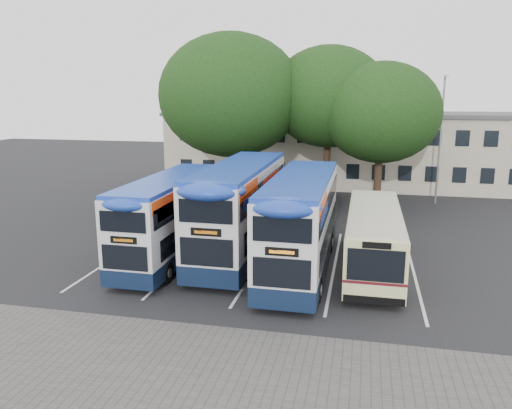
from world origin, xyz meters
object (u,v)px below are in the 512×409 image
object	(u,v)px
tree_mid	(329,97)
bus_single	(374,235)
tree_right	(381,113)
bus_dd_mid	(240,205)
bus_dd_left	(171,214)
bus_dd_right	(301,219)
tree_left	(231,96)
lamp_post	(441,133)

from	to	relation	value
tree_mid	bus_single	distance (m)	15.24
tree_right	bus_dd_mid	size ratio (longest dim) A/B	0.92
tree_right	bus_single	bearing A→B (deg)	-91.74
bus_dd_left	bus_dd_mid	size ratio (longest dim) A/B	0.88
bus_dd_mid	bus_dd_right	xyz separation A→B (m)	(3.19, -1.67, -0.11)
tree_left	bus_dd_mid	bearing A→B (deg)	-72.84
tree_left	tree_mid	bearing A→B (deg)	13.15
tree_mid	tree_right	xyz separation A→B (m)	(3.58, -1.74, -0.99)
tree_right	bus_dd_left	bearing A→B (deg)	-128.22
bus_dd_right	tree_right	bearing A→B (deg)	74.47
lamp_post	tree_left	bearing A→B (deg)	-169.25
lamp_post	bus_single	distance (m)	15.90
bus_dd_right	bus_dd_left	bearing A→B (deg)	177.12
tree_left	tree_right	xyz separation A→B (m)	(10.24, -0.19, -1.09)
bus_dd_left	bus_single	world-z (taller)	bus_dd_left
tree_left	tree_right	distance (m)	10.30
bus_dd_left	bus_single	xyz separation A→B (m)	(9.47, 0.58, -0.61)
tree_mid	bus_dd_left	size ratio (longest dim) A/B	1.17
tree_mid	bus_single	size ratio (longest dim) A/B	1.19
lamp_post	tree_right	size ratio (longest dim) A/B	0.92
tree_mid	bus_dd_left	bearing A→B (deg)	-113.72
tree_right	bus_dd_right	size ratio (longest dim) A/B	0.96
tree_right	bus_dd_left	distance (m)	16.48
lamp_post	bus_dd_mid	bearing A→B (deg)	-127.90
bus_dd_left	bus_dd_mid	bearing A→B (deg)	23.75
tree_right	bus_dd_left	size ratio (longest dim) A/B	1.04
tree_right	bus_dd_right	world-z (taller)	tree_right
bus_single	tree_mid	bearing A→B (deg)	103.26
tree_left	bus_dd_right	world-z (taller)	tree_left
bus_dd_left	bus_dd_mid	world-z (taller)	bus_dd_mid
lamp_post	tree_left	distance (m)	14.91
tree_mid	bus_dd_right	size ratio (longest dim) A/B	1.08
tree_right	bus_dd_mid	xyz separation A→B (m)	(-6.74, -11.12, -4.09)
tree_mid	bus_dd_mid	size ratio (longest dim) A/B	1.03
tree_right	bus_single	world-z (taller)	tree_right
bus_dd_left	bus_dd_right	bearing A→B (deg)	-2.88
tree_left	bus_single	size ratio (longest dim) A/B	1.28
lamp_post	tree_mid	distance (m)	8.24
tree_left	bus_dd_mid	size ratio (longest dim) A/B	1.11
lamp_post	tree_left	xyz separation A→B (m)	(-14.43, -2.74, 2.56)
tree_right	bus_single	distance (m)	12.90
bus_dd_right	tree_left	bearing A→B (deg)	117.23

